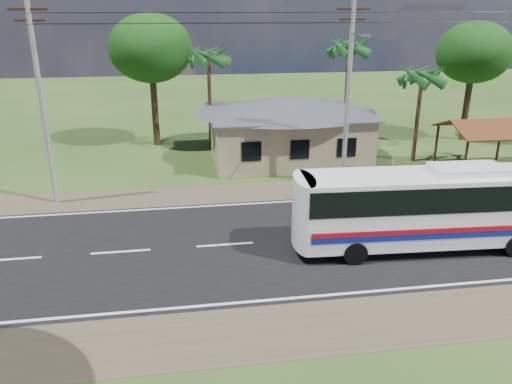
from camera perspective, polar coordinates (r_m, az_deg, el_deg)
The scene contains 13 objects.
ground at distance 23.03m, azimuth 7.70°, elevation -5.27°, with size 120.00×120.00×0.00m, color #294217.
road at distance 23.03m, azimuth 7.70°, elevation -5.25°, with size 120.00×16.00×0.03m.
house at distance 34.41m, azimuth 3.50°, elevation 8.15°, with size 12.40×10.00×5.00m.
waiting_shed at distance 34.98m, azimuth 24.89°, elevation 6.65°, with size 5.20×4.48×3.35m.
concrete_barrier at distance 32.68m, azimuth 25.53°, elevation 1.52°, with size 7.00×0.30×0.90m, color #9E9E99.
utility_poles at distance 28.10m, azimuth 9.88°, elevation 11.62°, with size 32.80×2.22×11.00m.
palm_near at distance 34.87m, azimuth 18.47°, elevation 12.45°, with size 2.80×2.80×6.70m.
palm_mid at distance 37.50m, azimuth 10.61°, elevation 15.84°, with size 2.80×2.80×8.20m.
palm_far at distance 36.08m, azimuth -5.47°, elevation 15.15°, with size 2.80×2.80×7.70m.
tree_behind_house at distance 38.01m, azimuth -11.95°, elevation 15.74°, with size 6.00×6.00×9.61m.
tree_behind_shed at distance 42.29m, azimuth 23.67°, elevation 14.36°, with size 5.60×5.60×9.02m.
coach_bus at distance 22.58m, azimuth 20.37°, elevation -1.11°, with size 12.02×3.14×3.70m.
motorcycle at distance 30.47m, azimuth 9.31°, elevation 2.11°, with size 0.66×1.88×0.99m, color black.
Camera 1 is at (-6.17, -19.87, 9.88)m, focal length 35.00 mm.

